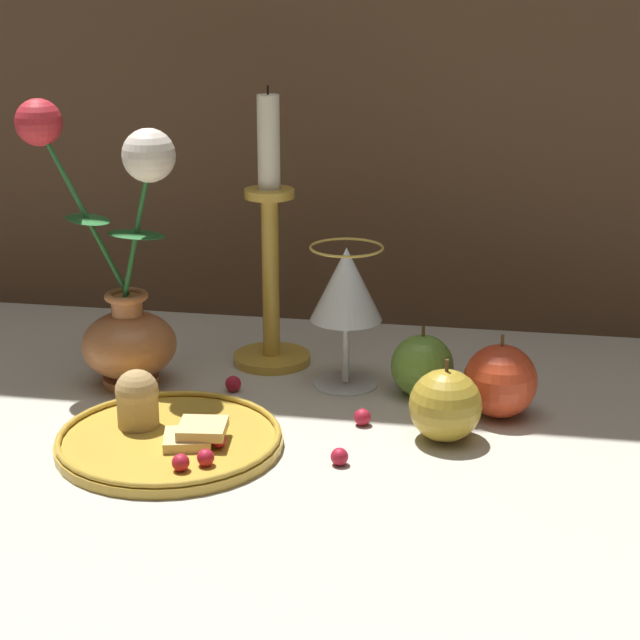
# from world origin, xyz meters

# --- Properties ---
(ground_plane) EXTENTS (2.40, 2.40, 0.00)m
(ground_plane) POSITION_xyz_m (0.00, 0.00, 0.00)
(ground_plane) COLOR #B7B2A3
(ground_plane) RESTS_ON ground
(vase) EXTENTS (0.18, 0.11, 0.32)m
(vase) POSITION_xyz_m (-0.16, 0.07, 0.11)
(vase) COLOR #B77042
(vase) RESTS_ON ground_plane
(plate_with_pastries) EXTENTS (0.22, 0.22, 0.07)m
(plate_with_pastries) POSITION_xyz_m (-0.07, -0.08, 0.01)
(plate_with_pastries) COLOR gold
(plate_with_pastries) RESTS_ON ground_plane
(wine_glass) EXTENTS (0.08, 0.08, 0.16)m
(wine_glass) POSITION_xyz_m (0.08, 0.11, 0.11)
(wine_glass) COLOR silver
(wine_glass) RESTS_ON ground_plane
(candlestick) EXTENTS (0.09, 0.09, 0.33)m
(candlestick) POSITION_xyz_m (-0.02, 0.16, 0.13)
(candlestick) COLOR gold
(candlestick) RESTS_ON ground_plane
(apple_beside_vase) EXTENTS (0.07, 0.07, 0.09)m
(apple_beside_vase) POSITION_xyz_m (0.20, -0.02, 0.04)
(apple_beside_vase) COLOR #B2932D
(apple_beside_vase) RESTS_ON ground_plane
(apple_near_glass) EXTENTS (0.08, 0.08, 0.09)m
(apple_near_glass) POSITION_xyz_m (0.25, 0.05, 0.04)
(apple_near_glass) COLOR #D14223
(apple_near_glass) RESTS_ON ground_plane
(apple_at_table_edge) EXTENTS (0.07, 0.07, 0.08)m
(apple_at_table_edge) POSITION_xyz_m (0.17, 0.09, 0.03)
(apple_at_table_edge) COLOR #669938
(apple_at_table_edge) RESTS_ON ground_plane
(berry_near_plate) EXTENTS (0.02, 0.02, 0.02)m
(berry_near_plate) POSITION_xyz_m (0.11, -0.10, 0.01)
(berry_near_plate) COLOR #AD192D
(berry_near_plate) RESTS_ON ground_plane
(berry_front_center) EXTENTS (0.02, 0.02, 0.02)m
(berry_front_center) POSITION_xyz_m (0.11, 0.00, 0.01)
(berry_front_center) COLOR #AD192D
(berry_front_center) RESTS_ON ground_plane
(berry_by_glass_stem) EXTENTS (0.02, 0.02, 0.02)m
(berry_by_glass_stem) POSITION_xyz_m (-0.04, 0.07, 0.01)
(berry_by_glass_stem) COLOR #AD192D
(berry_by_glass_stem) RESTS_ON ground_plane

